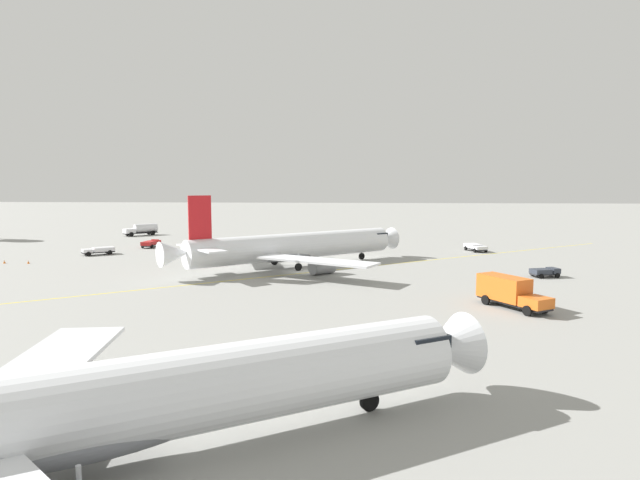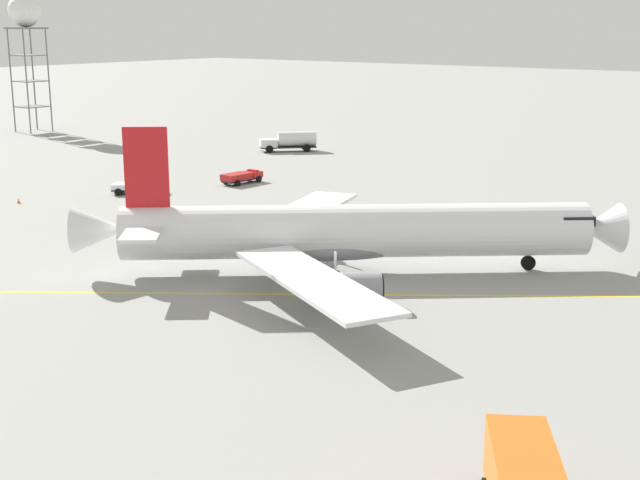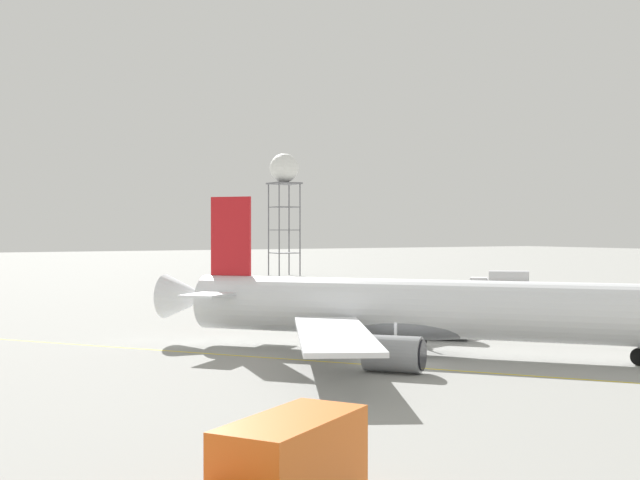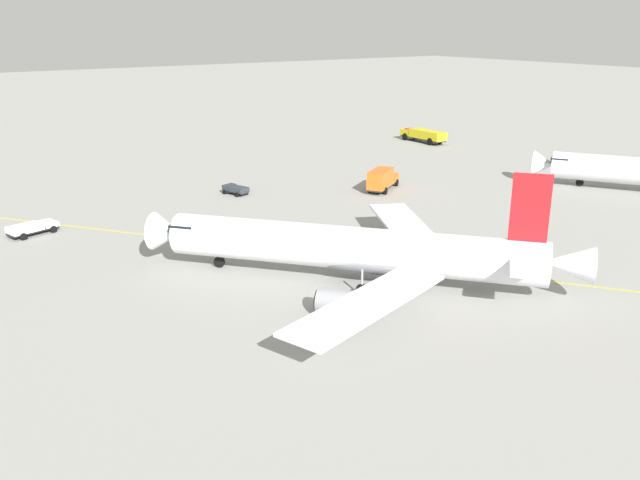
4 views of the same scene
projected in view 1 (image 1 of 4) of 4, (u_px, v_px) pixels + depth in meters
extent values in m
plane|color=gray|center=(301.00, 272.00, 73.82)|extent=(600.00, 600.00, 0.00)
cylinder|color=white|center=(296.00, 246.00, 78.04)|extent=(25.33, 29.09, 3.97)
cone|color=white|center=(385.00, 239.00, 88.81)|extent=(4.81, 4.72, 3.77)
cone|color=white|center=(175.00, 254.00, 67.08)|extent=(5.15, 5.23, 3.37)
cube|color=black|center=(376.00, 234.00, 87.43)|extent=(4.13, 4.01, 0.70)
ellipsoid|color=gray|center=(286.00, 254.00, 77.15)|extent=(10.76, 11.85, 2.18)
cube|color=red|center=(200.00, 217.00, 68.67)|extent=(2.24, 2.60, 5.85)
cube|color=white|center=(192.00, 246.00, 71.71)|extent=(5.40, 5.12, 0.20)
cube|color=white|center=(211.00, 250.00, 66.50)|extent=(5.40, 5.12, 0.20)
cube|color=white|center=(243.00, 246.00, 84.45)|extent=(17.31, 8.89, 0.28)
cube|color=white|center=(316.00, 261.00, 67.65)|extent=(11.33, 16.89, 0.28)
cylinder|color=gray|center=(266.00, 254.00, 84.21)|extent=(3.87, 4.03, 2.17)
cylinder|color=black|center=(275.00, 253.00, 85.24)|extent=(1.51, 1.30, 1.85)
cylinder|color=gray|center=(322.00, 266.00, 71.50)|extent=(3.87, 4.03, 2.17)
cylinder|color=black|center=(332.00, 265.00, 72.52)|extent=(1.51, 1.30, 1.85)
cylinder|color=#9EA0A5|center=(362.00, 250.00, 85.87)|extent=(0.20, 0.20, 1.93)
cylinder|color=black|center=(362.00, 256.00, 85.97)|extent=(0.94, 1.04, 1.10)
cylinder|color=#9EA0A5|center=(275.00, 255.00, 79.94)|extent=(0.20, 0.20, 1.93)
cylinder|color=black|center=(275.00, 261.00, 80.04)|extent=(0.94, 1.04, 1.10)
cylinder|color=#9EA0A5|center=(298.00, 260.00, 74.48)|extent=(0.20, 0.20, 1.93)
cylinder|color=black|center=(298.00, 267.00, 74.58)|extent=(0.94, 1.04, 1.10)
cylinder|color=white|center=(118.00, 404.00, 22.22)|extent=(20.55, 30.92, 3.89)
cone|color=white|center=(446.00, 346.00, 30.20)|extent=(4.71, 4.47, 3.70)
cube|color=black|center=(416.00, 337.00, 29.14)|extent=(4.07, 3.75, 0.70)
ellipsoid|color=slate|center=(77.00, 436.00, 21.59)|extent=(9.20, 12.21, 2.14)
cube|color=white|center=(48.00, 364.00, 29.09)|extent=(14.82, 6.57, 0.28)
cylinder|color=gray|center=(95.00, 396.00, 28.34)|extent=(4.05, 4.48, 2.48)
cylinder|color=black|center=(132.00, 390.00, 29.19)|extent=(1.89, 1.21, 2.11)
cylinder|color=#9EA0A5|center=(370.00, 386.00, 28.04)|extent=(0.20, 0.20, 1.67)
cylinder|color=black|center=(369.00, 401.00, 28.13)|extent=(0.82, 1.10, 1.10)
cylinder|color=#9EA0A5|center=(76.00, 414.00, 24.61)|extent=(0.20, 0.20, 1.67)
cylinder|color=black|center=(76.00, 431.00, 24.70)|extent=(0.82, 1.10, 1.10)
cube|color=#232326|center=(98.00, 252.00, 91.86)|extent=(4.86, 5.30, 0.20)
cube|color=white|center=(87.00, 251.00, 90.75)|extent=(2.74, 2.66, 0.55)
cube|color=black|center=(83.00, 250.00, 90.34)|extent=(1.50, 1.26, 0.31)
cube|color=white|center=(104.00, 249.00, 92.33)|extent=(3.97, 4.13, 0.70)
cylinder|color=black|center=(89.00, 254.00, 89.89)|extent=(0.73, 0.79, 0.80)
cylinder|color=black|center=(86.00, 253.00, 91.71)|extent=(0.73, 0.79, 0.80)
cylinder|color=black|center=(110.00, 252.00, 91.94)|extent=(0.73, 0.79, 0.80)
cylinder|color=black|center=(107.00, 251.00, 93.76)|extent=(0.73, 0.79, 0.80)
cube|color=#232326|center=(141.00, 233.00, 127.35)|extent=(7.30, 7.10, 0.20)
cube|color=silver|center=(129.00, 231.00, 125.37)|extent=(3.40, 3.40, 1.10)
cube|color=black|center=(125.00, 231.00, 124.62)|extent=(1.46, 1.52, 0.62)
cylinder|color=silver|center=(146.00, 228.00, 128.09)|extent=(5.46, 5.35, 2.12)
cylinder|color=black|center=(131.00, 234.00, 124.57)|extent=(0.99, 0.96, 1.10)
cylinder|color=black|center=(127.00, 234.00, 126.35)|extent=(0.99, 0.96, 1.10)
cylinder|color=black|center=(153.00, 233.00, 128.20)|extent=(0.99, 0.96, 1.10)
cylinder|color=black|center=(149.00, 232.00, 129.98)|extent=(0.99, 0.96, 1.10)
cube|color=#232326|center=(151.00, 245.00, 103.06)|extent=(5.26, 1.97, 0.20)
cube|color=red|center=(155.00, 242.00, 104.80)|extent=(1.67, 2.03, 0.65)
cube|color=black|center=(157.00, 241.00, 105.45)|extent=(0.18, 1.63, 0.36)
cube|color=red|center=(149.00, 243.00, 102.15)|extent=(3.53, 2.15, 0.70)
cube|color=red|center=(155.00, 240.00, 104.75)|extent=(0.68, 1.39, 0.16)
cylinder|color=black|center=(151.00, 244.00, 104.99)|extent=(0.78, 0.33, 0.76)
cylinder|color=black|center=(160.00, 244.00, 104.72)|extent=(0.78, 0.33, 0.76)
cylinder|color=black|center=(143.00, 246.00, 101.57)|extent=(0.78, 0.33, 0.76)
cylinder|color=black|center=(152.00, 246.00, 101.31)|extent=(0.78, 0.33, 0.76)
cube|color=#232326|center=(545.00, 274.00, 69.36)|extent=(2.52, 3.93, 0.20)
cube|color=#2D333D|center=(553.00, 270.00, 69.59)|extent=(2.06, 1.57, 0.70)
cube|color=black|center=(556.00, 270.00, 69.67)|extent=(1.49, 0.51, 0.39)
cube|color=#2D333D|center=(541.00, 271.00, 69.18)|extent=(2.42, 2.77, 0.60)
cylinder|color=black|center=(549.00, 273.00, 70.53)|extent=(0.45, 0.69, 0.64)
cylinder|color=black|center=(557.00, 276.00, 68.76)|extent=(0.45, 0.69, 0.64)
cylinder|color=black|center=(533.00, 274.00, 70.01)|extent=(0.45, 0.69, 0.64)
cylinder|color=black|center=(541.00, 276.00, 68.24)|extent=(0.45, 0.69, 0.64)
cube|color=#232326|center=(513.00, 303.00, 51.60)|extent=(7.76, 5.86, 0.20)
cube|color=orange|center=(536.00, 302.00, 49.10)|extent=(3.26, 3.26, 1.00)
cube|color=black|center=(546.00, 303.00, 48.13)|extent=(1.11, 1.73, 0.56)
cube|color=orange|center=(504.00, 288.00, 52.59)|extent=(5.77, 4.81, 2.40)
cylinder|color=black|center=(544.00, 308.00, 49.72)|extent=(1.00, 0.76, 1.00)
cylinder|color=black|center=(527.00, 311.00, 48.63)|extent=(1.00, 0.76, 1.00)
cylinder|color=black|center=(502.00, 298.00, 54.38)|extent=(1.00, 0.76, 1.00)
cylinder|color=black|center=(486.00, 300.00, 53.29)|extent=(1.00, 0.76, 1.00)
cube|color=#232326|center=(476.00, 249.00, 96.78)|extent=(5.60, 3.23, 0.20)
cube|color=white|center=(480.00, 248.00, 94.93)|extent=(2.12, 2.56, 0.55)
cube|color=black|center=(482.00, 248.00, 94.25)|extent=(0.57, 1.81, 0.31)
cube|color=white|center=(473.00, 246.00, 97.61)|extent=(3.97, 3.07, 0.70)
cylinder|color=black|center=(486.00, 250.00, 95.20)|extent=(0.85, 0.48, 0.80)
cylinder|color=black|center=(475.00, 250.00, 94.77)|extent=(0.85, 0.48, 0.80)
cylinder|color=black|center=(477.00, 248.00, 98.66)|extent=(0.85, 0.48, 0.80)
cylinder|color=black|center=(466.00, 248.00, 98.23)|extent=(0.85, 0.48, 0.80)
cube|color=yellow|center=(318.00, 272.00, 73.86)|extent=(81.30, 111.73, 0.01)
cone|color=orange|center=(28.00, 262.00, 81.39)|extent=(0.36, 0.36, 0.55)
cylinder|color=white|center=(28.00, 262.00, 81.38)|extent=(0.22, 0.22, 0.06)
cone|color=orange|center=(4.00, 262.00, 81.67)|extent=(0.36, 0.36, 0.55)
cylinder|color=white|center=(4.00, 261.00, 81.67)|extent=(0.22, 0.22, 0.06)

